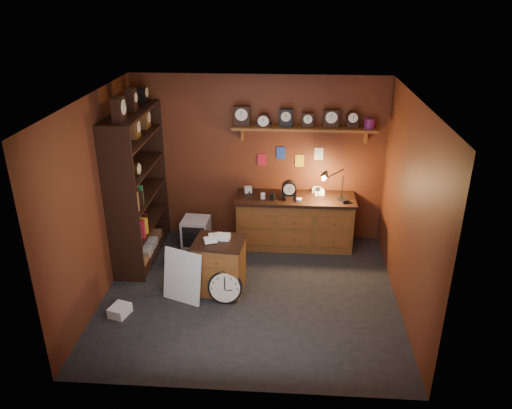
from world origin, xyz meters
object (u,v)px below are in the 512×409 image
(workbench, at_px, (295,219))
(low_cabinet, at_px, (220,263))
(big_round_clock, at_px, (225,287))
(shelving_unit, at_px, (135,181))

(workbench, bearing_deg, low_cabinet, -126.67)
(low_cabinet, bearing_deg, big_round_clock, -64.46)
(workbench, relative_size, low_cabinet, 2.21)
(shelving_unit, distance_m, low_cabinet, 1.83)
(low_cabinet, bearing_deg, shelving_unit, 152.63)
(workbench, xyz_separation_m, low_cabinet, (-1.03, -1.38, -0.06))
(shelving_unit, bearing_deg, workbench, 11.66)
(workbench, distance_m, low_cabinet, 1.72)
(shelving_unit, bearing_deg, low_cabinet, -33.02)
(workbench, bearing_deg, big_round_clock, -118.92)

